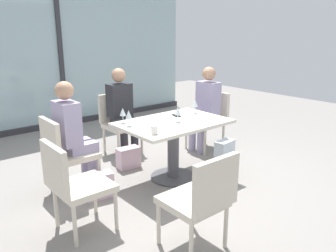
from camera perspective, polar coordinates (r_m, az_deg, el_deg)
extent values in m
plane|color=gray|center=(4.27, 0.87, -8.69)|extent=(12.00, 12.00, 0.00)
cube|color=#9AB7BC|center=(6.66, -17.76, 11.49)|extent=(5.63, 0.03, 2.70)
cube|color=#2D2D33|center=(6.63, -17.66, 11.48)|extent=(0.08, 0.06, 2.70)
cube|color=#2D2D33|center=(6.84, -16.75, 0.59)|extent=(5.63, 0.10, 0.10)
cube|color=silver|center=(4.03, 0.91, 0.55)|extent=(1.28, 0.87, 0.04)
cylinder|color=#4C4C51|center=(4.14, 0.89, -4.33)|extent=(0.14, 0.14, 0.69)
cylinder|color=#4C4C51|center=(4.27, 0.87, -8.55)|extent=(0.56, 0.56, 0.02)
cube|color=beige|center=(3.97, -15.57, -4.70)|extent=(0.46, 0.46, 0.06)
cube|color=beige|center=(3.81, -19.24, -2.10)|extent=(0.05, 0.46, 0.42)
cylinder|color=beige|center=(3.97, -11.46, -7.95)|extent=(0.04, 0.04, 0.39)
cylinder|color=beige|center=(4.30, -14.05, -6.20)|extent=(0.04, 0.04, 0.39)
cylinder|color=beige|center=(3.82, -16.79, -9.34)|extent=(0.04, 0.04, 0.39)
cylinder|color=beige|center=(4.16, -19.02, -7.39)|extent=(0.04, 0.04, 0.39)
cube|color=beige|center=(5.00, -7.70, -0.02)|extent=(0.46, 0.46, 0.06)
cube|color=beige|center=(5.15, -9.30, 3.14)|extent=(0.46, 0.05, 0.42)
cylinder|color=beige|center=(4.80, -8.33, -3.52)|extent=(0.04, 0.04, 0.39)
cylinder|color=beige|center=(5.01, -4.44, -2.57)|extent=(0.04, 0.04, 0.39)
cylinder|color=beige|center=(5.13, -10.69, -2.36)|extent=(0.04, 0.04, 0.39)
cylinder|color=beige|center=(5.33, -6.95, -1.51)|extent=(0.04, 0.04, 0.39)
cube|color=beige|center=(5.16, 6.27, 0.53)|extent=(0.46, 0.46, 0.06)
cube|color=beige|center=(5.28, 8.23, 3.51)|extent=(0.05, 0.46, 0.42)
cylinder|color=beige|center=(5.22, 3.09, -1.77)|extent=(0.04, 0.04, 0.39)
cylinder|color=beige|center=(4.95, 6.24, -2.85)|extent=(0.04, 0.04, 0.39)
cylinder|color=beige|center=(5.49, 6.15, -0.95)|extent=(0.04, 0.04, 0.39)
cylinder|color=beige|center=(5.23, 9.29, -1.92)|extent=(0.04, 0.04, 0.39)
cube|color=beige|center=(2.86, 4.14, -12.52)|extent=(0.46, 0.46, 0.06)
cube|color=beige|center=(2.60, 8.13, -9.79)|extent=(0.46, 0.05, 0.42)
cylinder|color=beige|center=(3.22, 4.16, -13.64)|extent=(0.04, 0.04, 0.39)
cylinder|color=beige|center=(2.99, -1.60, -16.10)|extent=(0.04, 0.04, 0.39)
cylinder|color=beige|center=(2.99, 9.71, -16.40)|extent=(0.04, 0.04, 0.39)
cylinder|color=beige|center=(2.74, 3.92, -19.48)|extent=(0.04, 0.04, 0.39)
cube|color=beige|center=(3.18, -13.97, -9.92)|extent=(0.46, 0.46, 0.06)
cube|color=beige|center=(3.00, -18.58, -6.92)|extent=(0.05, 0.46, 0.42)
cylinder|color=beige|center=(3.21, -8.76, -13.91)|extent=(0.04, 0.04, 0.39)
cylinder|color=beige|center=(3.52, -12.23, -11.26)|extent=(0.04, 0.04, 0.39)
cylinder|color=beige|center=(3.05, -15.42, -15.99)|extent=(0.04, 0.04, 0.39)
cylinder|color=beige|center=(3.38, -18.37, -12.95)|extent=(0.04, 0.04, 0.39)
cylinder|color=#9E93B7|center=(4.04, -12.55, -7.13)|extent=(0.11, 0.11, 0.45)
cube|color=#9E93B7|center=(3.90, -14.04, -3.66)|extent=(0.32, 0.13, 0.11)
cylinder|color=#9E93B7|center=(4.19, -13.70, -6.35)|extent=(0.11, 0.11, 0.45)
cube|color=#9E93B7|center=(4.06, -15.17, -2.99)|extent=(0.32, 0.13, 0.11)
cube|color=#9E93B7|center=(3.84, -16.66, 0.46)|extent=(0.20, 0.34, 0.48)
sphere|color=tan|center=(3.77, -17.09, 5.74)|extent=(0.20, 0.20, 0.20)
cylinder|color=#28282D|center=(4.87, -7.39, -2.85)|extent=(0.11, 0.11, 0.45)
cube|color=#28282D|center=(4.86, -8.12, 0.56)|extent=(0.13, 0.32, 0.11)
cylinder|color=#28282D|center=(4.96, -5.65, -2.43)|extent=(0.11, 0.11, 0.45)
cube|color=#28282D|center=(4.96, -6.36, 0.92)|extent=(0.13, 0.32, 0.11)
cube|color=#28282D|center=(4.95, -8.17, 4.34)|extent=(0.34, 0.20, 0.48)
sphere|color=tan|center=(4.89, -8.34, 8.47)|extent=(0.20, 0.20, 0.20)
cylinder|color=#9E93B7|center=(5.15, 4.12, -1.69)|extent=(0.11, 0.11, 0.45)
cube|color=#9E93B7|center=(5.14, 4.95, 1.50)|extent=(0.32, 0.13, 0.11)
cylinder|color=#9E93B7|center=(5.03, 5.54, -2.16)|extent=(0.11, 0.11, 0.45)
cube|color=#9E93B7|center=(5.02, 6.40, 1.10)|extent=(0.32, 0.13, 0.11)
cube|color=#9E93B7|center=(5.10, 6.79, 4.74)|extent=(0.20, 0.34, 0.48)
sphere|color=tan|center=(5.05, 6.92, 8.76)|extent=(0.20, 0.20, 0.20)
cylinder|color=silver|center=(4.00, 1.64, 0.72)|extent=(0.06, 0.06, 0.00)
cylinder|color=silver|center=(3.98, 1.65, 1.34)|extent=(0.01, 0.01, 0.08)
cone|color=silver|center=(3.96, 1.66, 2.60)|extent=(0.07, 0.07, 0.09)
cylinder|color=silver|center=(3.85, -6.60, 0.03)|extent=(0.06, 0.06, 0.00)
cylinder|color=silver|center=(3.84, -6.62, 0.67)|extent=(0.01, 0.01, 0.08)
cone|color=silver|center=(3.82, -6.66, 1.97)|extent=(0.07, 0.07, 0.09)
cylinder|color=silver|center=(3.98, -7.57, 0.53)|extent=(0.06, 0.06, 0.00)
cylinder|color=silver|center=(3.97, -7.59, 1.16)|extent=(0.01, 0.01, 0.08)
cone|color=silver|center=(3.95, -7.64, 2.42)|extent=(0.07, 0.07, 0.09)
cylinder|color=silver|center=(4.42, 4.54, 2.17)|extent=(0.06, 0.06, 0.00)
cylinder|color=silver|center=(4.41, 4.56, 2.74)|extent=(0.01, 0.01, 0.08)
cone|color=silver|center=(4.39, 4.58, 3.88)|extent=(0.07, 0.07, 0.09)
cylinder|color=white|center=(3.53, -2.31, -0.65)|extent=(0.08, 0.08, 0.09)
cube|color=black|center=(4.28, 1.41, 1.78)|extent=(0.10, 0.16, 0.01)
cube|color=beige|center=(3.83, -11.56, -9.79)|extent=(0.32, 0.21, 0.28)
cube|color=beige|center=(4.55, -6.69, -5.31)|extent=(0.31, 0.18, 0.28)
cube|color=silver|center=(4.86, 9.54, -4.05)|extent=(0.32, 0.20, 0.28)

